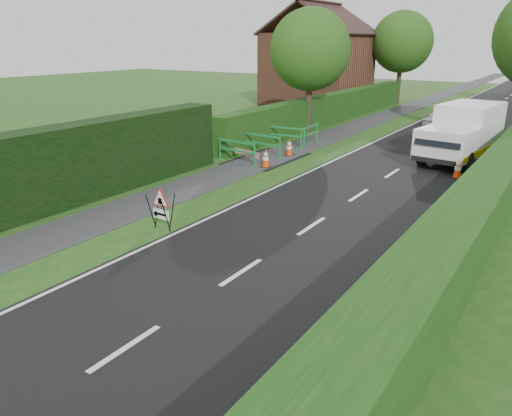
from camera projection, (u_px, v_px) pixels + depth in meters
The scene contains 21 objects.
ground at pixel (130, 263), 11.79m from camera, with size 120.00×120.00×0.00m, color #194B15.
road_surface at pixel (492, 108), 38.33m from camera, with size 6.00×90.00×0.02m, color black.
footpath at pixel (420, 103), 41.17m from camera, with size 2.00×90.00×0.02m, color #2D2D30.
hedge_west_near at pixel (8, 223), 14.37m from camera, with size 1.10×18.00×2.50m, color black.
hedge_west_far at pixel (331, 122), 31.86m from camera, with size 1.00×24.00×1.80m, color #14380F.
house_west at pixel (318, 67), 39.87m from camera, with size 7.50×7.40×7.88m.
tree_nw at pixel (310, 50), 27.04m from camera, with size 4.40×4.40×6.70m.
tree_fw at pixel (402, 42), 39.65m from camera, with size 4.80×4.80×7.24m.
triangle_sign at pixel (160, 205), 13.65m from camera, with size 0.71×0.71×1.02m.
works_van at pixel (463, 132), 21.35m from camera, with size 2.72×5.49×2.40m.
traffic_cone_0 at pixel (458, 168), 18.91m from camera, with size 0.38×0.38×0.79m.
traffic_cone_1 at pixel (487, 160), 20.10m from camera, with size 0.38×0.38×0.79m.
traffic_cone_2 at pixel (478, 149), 22.29m from camera, with size 0.38×0.38×0.79m.
traffic_cone_3 at pixel (266, 158), 20.50m from camera, with size 0.38×0.38×0.79m.
traffic_cone_4 at pixel (289, 147), 22.57m from camera, with size 0.38×0.38×0.79m.
ped_barrier_0 at pixel (237, 149), 21.12m from camera, with size 2.09×0.60×1.00m.
ped_barrier_1 at pixel (262, 142), 22.54m from camera, with size 2.08×0.54×1.00m.
ped_barrier_2 at pixel (286, 134), 24.49m from camera, with size 2.08×0.50×1.00m.
ped_barrier_3 at pixel (310, 132), 24.80m from camera, with size 0.48×2.08×1.00m.
redwhite_plank at pixel (247, 163), 21.28m from camera, with size 1.50×0.04×0.25m, color red.
hatchback_car at pixel (442, 117), 30.04m from camera, with size 1.36×3.38×1.15m, color silver.
Camera 1 is at (8.34, -7.41, 5.02)m, focal length 35.00 mm.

